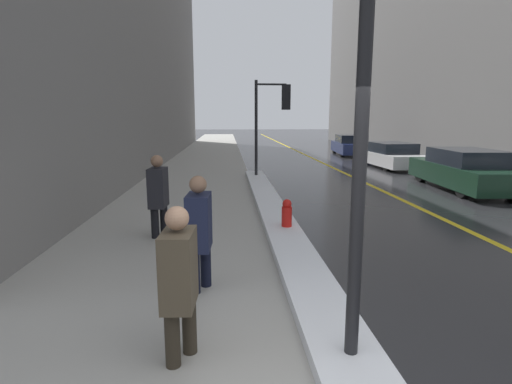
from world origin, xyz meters
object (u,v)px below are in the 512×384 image
object	(u,v)px
traffic_light_near	(275,108)
parked_car_dark_green	(465,170)
pedestrian_in_glasses	(199,228)
pedestrian_trailing	(158,192)
pedestrian_nearside	(179,277)
parked_car_white	(390,155)
parked_car_navy	(350,145)
lamp_post	(367,7)
fire_hydrant	(287,217)

from	to	relation	value
traffic_light_near	parked_car_dark_green	bearing A→B (deg)	-25.89
pedestrian_in_glasses	pedestrian_trailing	bearing A→B (deg)	-156.05
pedestrian_nearside	parked_car_white	xyz separation A→B (m)	(8.01, 14.58, -0.28)
traffic_light_near	parked_car_navy	xyz separation A→B (m)	(5.88, 9.52, -2.01)
lamp_post	parked_car_white	world-z (taller)	lamp_post
traffic_light_near	pedestrian_in_glasses	world-z (taller)	traffic_light_near
lamp_post	parked_car_white	bearing A→B (deg)	66.44
lamp_post	pedestrian_nearside	world-z (taller)	lamp_post
traffic_light_near	fire_hydrant	bearing A→B (deg)	-96.02
pedestrian_in_glasses	fire_hydrant	bearing A→B (deg)	152.15
traffic_light_near	fire_hydrant	world-z (taller)	traffic_light_near
traffic_light_near	fire_hydrant	xyz separation A→B (m)	(-0.61, -7.30, -2.26)
lamp_post	pedestrian_trailing	bearing A→B (deg)	119.32
pedestrian_in_glasses	parked_car_dark_green	xyz separation A→B (m)	(7.96, 7.14, -0.24)
parked_car_white	fire_hydrant	distance (m)	12.33
lamp_post	pedestrian_nearside	xyz separation A→B (m)	(-1.55, 0.25, -2.28)
traffic_light_near	pedestrian_in_glasses	xyz separation A→B (m)	(-2.14, -9.81, -1.75)
fire_hydrant	pedestrian_trailing	bearing A→B (deg)	-179.93
traffic_light_near	parked_car_navy	size ratio (longest dim) A/B	0.81
parked_car_dark_green	parked_car_navy	xyz separation A→B (m)	(0.06, 12.19, -0.02)
pedestrian_trailing	fire_hydrant	size ratio (longest dim) A/B	2.26
parked_car_white	pedestrian_in_glasses	bearing A→B (deg)	146.75
pedestrian_nearside	parked_car_dark_green	size ratio (longest dim) A/B	0.30
lamp_post	parked_car_navy	world-z (taller)	lamp_post
traffic_light_near	pedestrian_trailing	world-z (taller)	traffic_light_near
pedestrian_nearside	parked_car_white	distance (m)	16.64
pedestrian_in_glasses	parked_car_navy	distance (m)	20.93
pedestrian_trailing	parked_car_dark_green	world-z (taller)	pedestrian_trailing
parked_car_navy	fire_hydrant	world-z (taller)	parked_car_navy
pedestrian_nearside	pedestrian_trailing	distance (m)	4.14
lamp_post	parked_car_dark_green	xyz separation A→B (m)	(6.48, 8.93, -2.49)
pedestrian_trailing	parked_car_white	distance (m)	13.78
lamp_post	parked_car_white	distance (m)	16.37
lamp_post	pedestrian_in_glasses	distance (m)	3.23
traffic_light_near	pedestrian_nearside	world-z (taller)	traffic_light_near
parked_car_dark_green	parked_car_white	world-z (taller)	parked_car_dark_green
lamp_post	pedestrian_nearside	distance (m)	2.77
pedestrian_nearside	pedestrian_trailing	size ratio (longest dim) A/B	0.94
fire_hydrant	pedestrian_in_glasses	bearing A→B (deg)	-121.30
pedestrian_trailing	fire_hydrant	bearing A→B (deg)	93.51
traffic_light_near	pedestrian_in_glasses	size ratio (longest dim) A/B	2.34
traffic_light_near	pedestrian_trailing	bearing A→B (deg)	-114.04
traffic_light_near	parked_car_dark_green	world-z (taller)	traffic_light_near
pedestrian_nearside	pedestrian_in_glasses	distance (m)	1.55
pedestrian_in_glasses	parked_car_navy	xyz separation A→B (m)	(8.02, 19.33, -0.26)
parked_car_dark_green	parked_car_navy	world-z (taller)	parked_car_dark_green
pedestrian_trailing	parked_car_white	bearing A→B (deg)	143.32
pedestrian_in_glasses	parked_car_dark_green	bearing A→B (deg)	135.33
pedestrian_trailing	parked_car_dark_green	distance (m)	10.03
lamp_post	pedestrian_trailing	size ratio (longest dim) A/B	3.31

